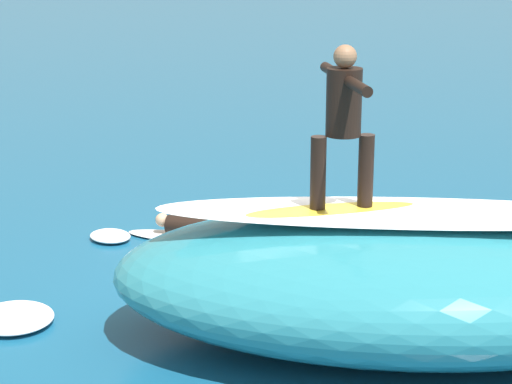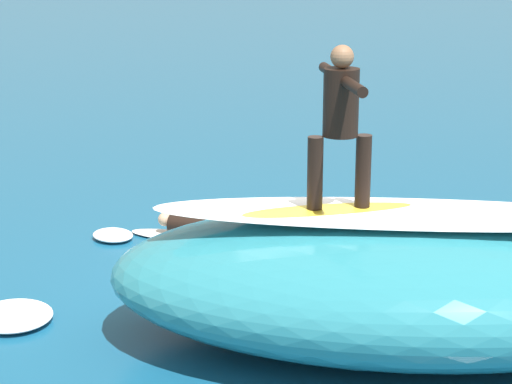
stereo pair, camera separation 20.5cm
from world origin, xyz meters
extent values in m
plane|color=#145175|center=(0.00, 0.00, 0.00)|extent=(120.00, 120.00, 0.00)
ellipsoid|color=teal|center=(-0.76, 1.88, 0.71)|extent=(6.85, 4.69, 1.41)
ellipsoid|color=white|center=(-0.76, 1.88, 1.45)|extent=(5.41, 2.44, 0.08)
ellipsoid|color=yellow|center=(-0.08, 1.70, 1.46)|extent=(2.26, 0.58, 0.09)
cylinder|color=black|center=(0.17, 1.69, 1.88)|extent=(0.16, 0.16, 0.76)
cylinder|color=black|center=(-0.34, 1.70, 1.88)|extent=(0.16, 0.16, 0.76)
cylinder|color=black|center=(-0.08, 1.70, 2.61)|extent=(0.37, 0.37, 0.69)
sphere|color=#936B4C|center=(-0.08, 1.70, 3.07)|extent=(0.24, 0.24, 0.24)
cylinder|color=black|center=(-0.07, 2.19, 2.85)|extent=(0.12, 0.62, 0.11)
cylinder|color=black|center=(-0.09, 1.21, 2.85)|extent=(0.12, 0.62, 0.11)
ellipsoid|color=silver|center=(1.01, -1.86, 0.03)|extent=(2.00, 1.40, 0.07)
cylinder|color=black|center=(1.01, -1.86, 0.20)|extent=(0.82, 0.62, 0.28)
sphere|color=tan|center=(1.43, -2.09, 0.26)|extent=(0.20, 0.20, 0.20)
cylinder|color=black|center=(0.35, -1.58, 0.13)|extent=(0.63, 0.42, 0.12)
cylinder|color=black|center=(0.42, -1.44, 0.13)|extent=(0.63, 0.42, 0.12)
ellipsoid|color=white|center=(3.38, 0.58, 0.07)|extent=(1.10, 1.16, 0.14)
ellipsoid|color=white|center=(2.18, -2.11, 0.06)|extent=(0.79, 0.83, 0.12)
camera|label=1|loc=(2.59, 10.57, 4.34)|focal=65.22mm
camera|label=2|loc=(2.39, 10.61, 4.34)|focal=65.22mm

